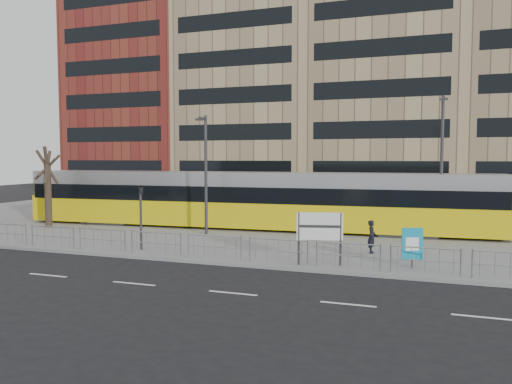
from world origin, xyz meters
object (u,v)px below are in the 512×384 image
(station_sign, at_px, (320,229))
(lamp_post_east, at_px, (442,160))
(pedestrian, at_px, (372,237))
(lamp_post_west, at_px, (205,169))
(tram, at_px, (248,200))
(ad_panel, at_px, (412,244))
(traffic_light_west, at_px, (141,210))
(bare_tree, at_px, (47,145))

(station_sign, bearing_deg, lamp_post_east, 48.61)
(station_sign, height_order, pedestrian, station_sign)
(station_sign, height_order, lamp_post_east, lamp_post_east)
(pedestrian, relative_size, lamp_post_west, 0.22)
(tram, distance_m, station_sign, 11.50)
(tram, relative_size, ad_panel, 18.46)
(station_sign, height_order, traffic_light_west, traffic_light_west)
(lamp_post_west, bearing_deg, bare_tree, -176.81)
(pedestrian, relative_size, lamp_post_east, 0.20)
(station_sign, height_order, lamp_post_west, lamp_post_west)
(bare_tree, bearing_deg, pedestrian, -5.76)
(traffic_light_west, bearing_deg, pedestrian, 34.86)
(ad_panel, bearing_deg, tram, 117.43)
(traffic_light_west, xyz_separation_m, lamp_post_west, (0.93, 5.57, 1.91))
(tram, height_order, bare_tree, bare_tree)
(lamp_post_east, bearing_deg, bare_tree, -170.81)
(ad_panel, relative_size, bare_tree, 0.23)
(ad_panel, distance_m, pedestrian, 3.35)
(traffic_light_west, height_order, bare_tree, bare_tree)
(tram, relative_size, station_sign, 13.71)
(tram, xyz_separation_m, pedestrian, (8.50, -5.90, -1.03))
(ad_panel, bearing_deg, traffic_light_west, 157.50)
(pedestrian, height_order, traffic_light_west, traffic_light_west)
(ad_panel, height_order, bare_tree, bare_tree)
(ad_panel, bearing_deg, lamp_post_east, 58.98)
(station_sign, relative_size, traffic_light_west, 0.73)
(lamp_post_east, bearing_deg, pedestrian, -117.73)
(station_sign, distance_m, bare_tree, 20.38)
(station_sign, height_order, bare_tree, bare_tree)
(station_sign, xyz_separation_m, bare_tree, (-19.23, 5.56, 3.81))
(ad_panel, xyz_separation_m, pedestrian, (-1.94, 2.73, -0.19))
(lamp_post_west, relative_size, bare_tree, 0.96)
(lamp_post_west, height_order, bare_tree, bare_tree)
(lamp_post_east, distance_m, bare_tree, 24.54)
(ad_panel, relative_size, pedestrian, 1.06)
(tram, distance_m, ad_panel, 13.56)
(ad_panel, distance_m, lamp_post_east, 9.49)
(pedestrian, bearing_deg, station_sign, 151.78)
(lamp_post_west, height_order, lamp_post_east, lamp_post_east)
(station_sign, distance_m, traffic_light_west, 9.15)
(station_sign, distance_m, ad_panel, 3.85)
(ad_panel, bearing_deg, pedestrian, 102.39)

